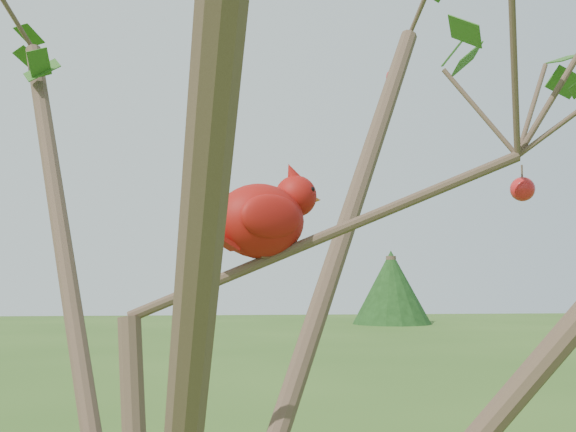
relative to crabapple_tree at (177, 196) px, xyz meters
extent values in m
sphere|color=red|center=(0.55, 0.12, 0.03)|extent=(0.04, 0.04, 0.04)
sphere|color=red|center=(0.48, 0.63, 0.36)|extent=(0.04, 0.04, 0.04)
ellipsoid|color=#9D0F0D|center=(0.12, 0.11, -0.02)|extent=(0.18, 0.16, 0.12)
sphere|color=#9D0F0D|center=(0.18, 0.14, 0.02)|extent=(0.09, 0.09, 0.07)
cone|color=#9D0F0D|center=(0.18, 0.13, 0.05)|extent=(0.06, 0.05, 0.05)
cone|color=#D85914|center=(0.21, 0.15, 0.01)|extent=(0.04, 0.03, 0.02)
ellipsoid|color=black|center=(0.20, 0.14, 0.01)|extent=(0.03, 0.04, 0.03)
cube|color=#9D0F0D|center=(0.05, 0.07, -0.05)|extent=(0.09, 0.07, 0.05)
ellipsoid|color=#9D0F0D|center=(0.10, 0.15, -0.02)|extent=(0.11, 0.07, 0.07)
ellipsoid|color=#9D0F0D|center=(0.14, 0.07, -0.02)|extent=(0.11, 0.07, 0.07)
cylinder|color=#483527|center=(8.22, 31.04, -0.59)|extent=(0.46, 0.46, 3.06)
cone|color=black|center=(8.22, 31.04, -0.47)|extent=(3.57, 3.57, 3.31)
camera|label=1|loc=(0.05, -1.00, -0.11)|focal=45.00mm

